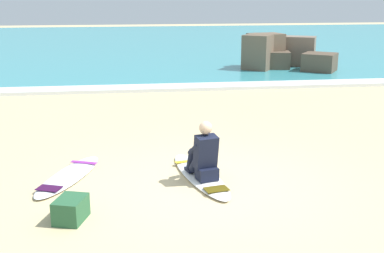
{
  "coord_description": "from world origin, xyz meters",
  "views": [
    {
      "loc": [
        -1.22,
        -7.23,
        3.0
      ],
      "look_at": [
        -0.02,
        1.67,
        0.55
      ],
      "focal_mm": 46.62,
      "sensor_mm": 36.0,
      "label": 1
    }
  ],
  "objects_px": {
    "surfer_seated": "(204,156)",
    "beach_bag": "(71,209)",
    "surfboard_spare_near": "(69,176)",
    "surfboard_main": "(200,175)"
  },
  "relations": [
    {
      "from": "surfboard_spare_near",
      "to": "surfer_seated",
      "type": "bearing_deg",
      "value": -11.73
    },
    {
      "from": "surfboard_main",
      "to": "surfboard_spare_near",
      "type": "distance_m",
      "value": 2.18
    },
    {
      "from": "surfboard_main",
      "to": "surfer_seated",
      "type": "bearing_deg",
      "value": -80.75
    },
    {
      "from": "surfer_seated",
      "to": "beach_bag",
      "type": "bearing_deg",
      "value": -149.45
    },
    {
      "from": "surfboard_main",
      "to": "surfboard_spare_near",
      "type": "height_order",
      "value": "same"
    },
    {
      "from": "surfer_seated",
      "to": "beach_bag",
      "type": "height_order",
      "value": "surfer_seated"
    },
    {
      "from": "surfboard_spare_near",
      "to": "surfboard_main",
      "type": "bearing_deg",
      "value": -6.98
    },
    {
      "from": "surfboard_main",
      "to": "surfboard_spare_near",
      "type": "xyz_separation_m",
      "value": [
        -2.17,
        0.27,
        0.0
      ]
    },
    {
      "from": "surfboard_main",
      "to": "beach_bag",
      "type": "xyz_separation_m",
      "value": [
        -1.97,
        -1.37,
        0.12
      ]
    },
    {
      "from": "surfer_seated",
      "to": "beach_bag",
      "type": "relative_size",
      "value": 1.97
    }
  ]
}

